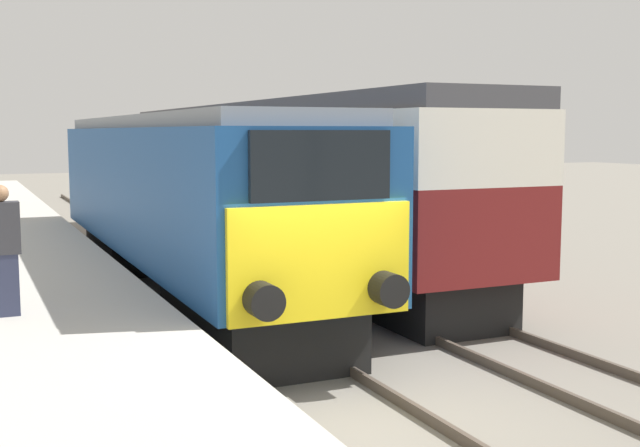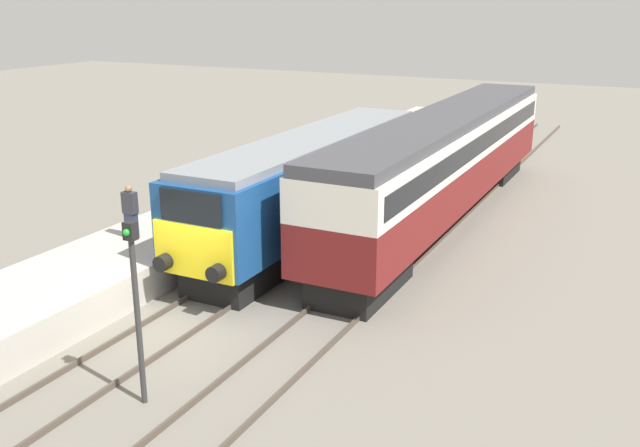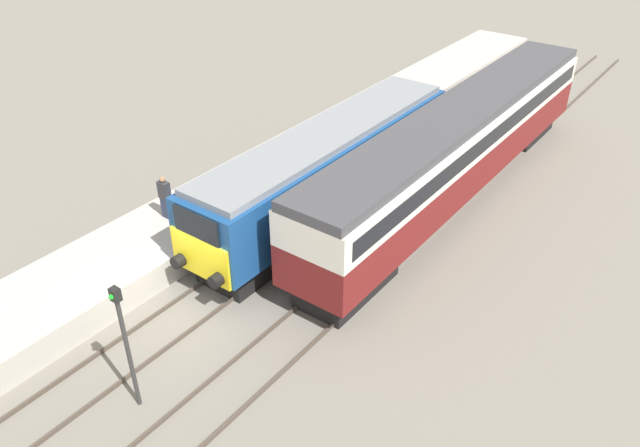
% 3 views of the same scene
% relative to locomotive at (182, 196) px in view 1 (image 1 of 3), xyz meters
% --- Properties ---
extents(ground_plane, '(120.00, 120.00, 0.00)m').
position_rel_locomotive_xyz_m(ground_plane, '(0.00, -7.69, -2.06)').
color(ground_plane, slate).
extents(platform_left, '(3.50, 50.00, 1.02)m').
position_rel_locomotive_xyz_m(platform_left, '(-3.30, 0.31, -1.55)').
color(platform_left, '#B7B2A8').
rests_on(platform_left, ground_plane).
extents(rails_near_track, '(1.51, 60.00, 0.14)m').
position_rel_locomotive_xyz_m(rails_near_track, '(0.00, -2.69, -1.99)').
color(rails_near_track, '#4C4238').
rests_on(rails_near_track, ground_plane).
extents(rails_far_track, '(1.50, 60.00, 0.14)m').
position_rel_locomotive_xyz_m(rails_far_track, '(3.40, -2.69, -1.99)').
color(rails_far_track, '#4C4238').
rests_on(rails_far_track, ground_plane).
extents(locomotive, '(2.70, 14.10, 3.67)m').
position_rel_locomotive_xyz_m(locomotive, '(0.00, 0.00, 0.00)').
color(locomotive, black).
rests_on(locomotive, ground_plane).
extents(passenger_carriage, '(2.75, 19.99, 4.07)m').
position_rel_locomotive_xyz_m(passenger_carriage, '(3.40, 4.22, 0.42)').
color(passenger_carriage, black).
rests_on(passenger_carriage, ground_plane).
extents(person_on_platform, '(0.44, 0.26, 1.68)m').
position_rel_locomotive_xyz_m(person_on_platform, '(-3.64, -5.05, -0.21)').
color(person_on_platform, '#2D334C').
rests_on(person_on_platform, platform_left).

